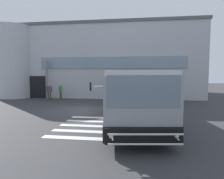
% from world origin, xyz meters
% --- Properties ---
extents(ground_plane, '(80.00, 90.00, 0.02)m').
position_xyz_m(ground_plane, '(0.00, 0.00, -0.01)').
color(ground_plane, '#353538').
rests_on(ground_plane, ground).
extents(bay_paint_stripes, '(4.40, 3.96, 0.01)m').
position_xyz_m(bay_paint_stripes, '(2.00, -4.20, 0.00)').
color(bay_paint_stripes, silver).
rests_on(bay_paint_stripes, ground).
extents(terminal_building, '(22.94, 13.80, 8.15)m').
position_xyz_m(terminal_building, '(-0.69, 11.62, 4.07)').
color(terminal_building, '#B7B7BC').
rests_on(terminal_building, ground).
extents(entry_support_column, '(0.28, 0.28, 4.05)m').
position_xyz_m(entry_support_column, '(-5.72, 5.40, 2.03)').
color(entry_support_column, slate).
rests_on(entry_support_column, ground).
extents(bus_main_foreground, '(3.95, 11.26, 2.70)m').
position_xyz_m(bus_main_foreground, '(3.18, -2.00, 1.33)').
color(bus_main_foreground, gray).
rests_on(bus_main_foreground, ground).
extents(passenger_near_column, '(0.51, 0.51, 1.68)m').
position_xyz_m(passenger_near_column, '(-4.94, 4.26, 0.96)').
color(passenger_near_column, '#4C4233').
rests_on(passenger_near_column, ground).
extents(passenger_by_doorway, '(0.45, 0.43, 1.68)m').
position_xyz_m(passenger_by_doorway, '(-3.95, 4.74, 0.93)').
color(passenger_by_doorway, '#4C4233').
rests_on(passenger_by_doorway, ground).
extents(safety_bollard_yellow, '(0.18, 0.18, 0.90)m').
position_xyz_m(safety_bollard_yellow, '(2.94, 3.60, 0.45)').
color(safety_bollard_yellow, yellow).
rests_on(safety_bollard_yellow, ground).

